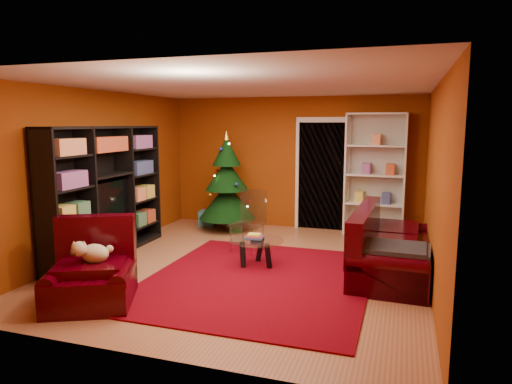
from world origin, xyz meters
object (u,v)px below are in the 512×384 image
(armchair, at_px, (90,271))
(dog, at_px, (95,253))
(rug, at_px, (258,279))
(media_unit, at_px, (106,192))
(gift_box_green, at_px, (236,225))
(white_bookshelf, at_px, (375,175))
(sofa, at_px, (393,241))
(gift_box_teal, at_px, (208,218))
(gift_box_red, at_px, (225,221))
(coffee_table, at_px, (257,253))
(acrylic_chair, at_px, (247,225))
(christmas_tree, at_px, (227,182))

(armchair, height_order, dog, armchair)
(rug, distance_m, media_unit, 2.82)
(gift_box_green, xyz_separation_m, white_bookshelf, (2.55, 0.56, 1.01))
(gift_box_green, height_order, sofa, sofa)
(media_unit, bearing_deg, gift_box_teal, 74.64)
(rug, relative_size, white_bookshelf, 1.44)
(media_unit, height_order, gift_box_red, media_unit)
(dog, relative_size, coffee_table, 0.51)
(gift_box_green, height_order, coffee_table, coffee_table)
(gift_box_teal, height_order, coffee_table, coffee_table)
(rug, relative_size, dog, 8.42)
(white_bookshelf, xyz_separation_m, armchair, (-2.87, -4.46, -0.74))
(sofa, bearing_deg, acrylic_chair, 83.02)
(armchair, height_order, acrylic_chair, acrylic_chair)
(rug, height_order, sofa, sofa)
(dog, bearing_deg, coffee_table, 28.91)
(dog, bearing_deg, armchair, -135.00)
(white_bookshelf, bearing_deg, sofa, -76.75)
(dog, bearing_deg, acrylic_chair, 43.68)
(christmas_tree, height_order, acrylic_chair, christmas_tree)
(gift_box_green, bearing_deg, rug, -63.25)
(gift_box_teal, distance_m, gift_box_red, 0.36)
(rug, bearing_deg, acrylic_chair, 115.86)
(armchair, xyz_separation_m, coffee_table, (1.38, 1.94, -0.19))
(white_bookshelf, bearing_deg, gift_box_green, -164.70)
(christmas_tree, bearing_deg, media_unit, -117.01)
(white_bookshelf, bearing_deg, media_unit, -142.10)
(acrylic_chair, bearing_deg, media_unit, -146.55)
(christmas_tree, relative_size, armchair, 1.93)
(white_bookshelf, relative_size, acrylic_chair, 2.55)
(white_bookshelf, distance_m, coffee_table, 3.06)
(white_bookshelf, bearing_deg, rug, -109.71)
(gift_box_teal, bearing_deg, christmas_tree, -23.20)
(gift_box_teal, bearing_deg, rug, -54.56)
(sofa, height_order, coffee_table, sofa)
(coffee_table, xyz_separation_m, acrylic_chair, (-0.38, 0.65, 0.25))
(christmas_tree, height_order, gift_box_red, christmas_tree)
(media_unit, relative_size, sofa, 1.23)
(media_unit, distance_m, acrylic_chair, 2.27)
(sofa, bearing_deg, rug, 118.67)
(media_unit, distance_m, armchair, 2.11)
(gift_box_green, height_order, white_bookshelf, white_bookshelf)
(coffee_table, height_order, acrylic_chair, acrylic_chair)
(dog, xyz_separation_m, sofa, (3.25, 2.16, -0.12))
(armchair, xyz_separation_m, sofa, (3.28, 2.22, 0.07))
(gift_box_red, height_order, dog, dog)
(rug, bearing_deg, coffee_table, 109.96)
(gift_box_red, height_order, acrylic_chair, acrylic_chair)
(coffee_table, bearing_deg, dog, -125.94)
(gift_box_red, xyz_separation_m, armchair, (0.07, -4.31, 0.30))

